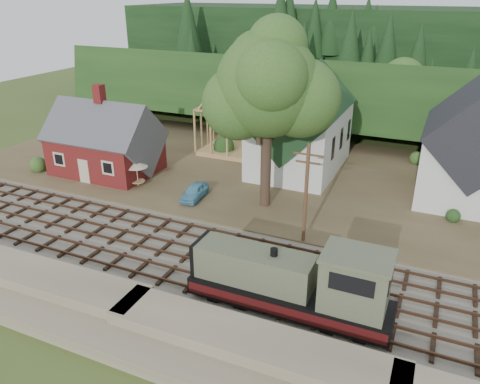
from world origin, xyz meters
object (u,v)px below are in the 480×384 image
at_px(car_blue, 195,192).
at_px(patio_set, 136,166).
at_px(locomotive, 297,284).
at_px(car_green, 107,157).

height_order(car_blue, patio_set, patio_set).
xyz_separation_m(locomotive, car_blue, (-13.35, 11.65, -1.16)).
relative_size(car_blue, patio_set, 1.61).
distance_m(car_blue, patio_set, 6.68).
bearing_deg(locomotive, patio_set, 148.79).
bearing_deg(patio_set, locomotive, -31.21).
distance_m(locomotive, patio_set, 23.24).
height_order(car_blue, car_green, car_blue).
relative_size(locomotive, car_green, 3.20).
bearing_deg(car_blue, car_green, 156.39).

